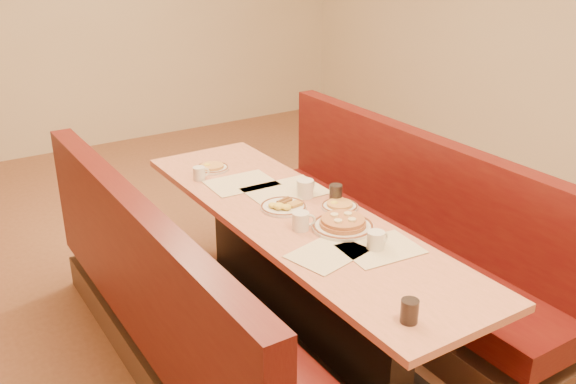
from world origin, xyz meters
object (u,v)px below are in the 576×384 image
eggs_plate (283,206)px  booth_left (176,318)px  coffee_mug_d (200,173)px  soda_tumbler_near (409,311)px  coffee_mug_c (306,188)px  diner_table (298,276)px  pancake_plate (343,225)px  booth_right (397,245)px  coffee_mug_a (376,240)px  soda_tumbler_mid (336,193)px  coffee_mug_b (301,221)px

eggs_plate → booth_left: bearing=-170.9°
coffee_mug_d → soda_tumbler_near: soda_tumbler_near is taller
coffee_mug_c → diner_table: bearing=-150.4°
booth_left → pancake_plate: size_ratio=7.85×
booth_right → coffee_mug_a: 0.92m
eggs_plate → soda_tumbler_mid: bearing=-13.4°
coffee_mug_a → eggs_plate: bearing=101.0°
booth_left → soda_tumbler_near: booth_left is taller
booth_left → coffee_mug_c: bearing=11.7°
booth_right → coffee_mug_b: booth_right is taller
booth_left → coffee_mug_c: 1.03m
eggs_plate → soda_tumbler_near: soda_tumbler_near is taller
pancake_plate → soda_tumbler_near: bearing=-109.4°
eggs_plate → coffee_mug_d: 0.67m
diner_table → coffee_mug_a: coffee_mug_a is taller
pancake_plate → coffee_mug_a: 0.26m
diner_table → eggs_plate: size_ratio=9.85×
soda_tumbler_near → soda_tumbler_mid: (0.46, 1.10, 0.00)m
diner_table → coffee_mug_d: size_ratio=23.54×
coffee_mug_b → coffee_mug_d: 0.92m
coffee_mug_c → coffee_mug_d: (-0.39, 0.57, -0.01)m
booth_right → eggs_plate: booth_right is taller
coffee_mug_a → soda_tumbler_mid: (0.17, 0.56, 0.00)m
pancake_plate → soda_tumbler_near: soda_tumbler_near is taller
booth_left → coffee_mug_b: bearing=-13.0°
soda_tumbler_near → coffee_mug_c: bearing=74.2°
coffee_mug_c → soda_tumbler_mid: size_ratio=1.34×
coffee_mug_d → soda_tumbler_mid: 0.87m
pancake_plate → coffee_mug_d: bearing=107.5°
coffee_mug_c → soda_tumbler_mid: coffee_mug_c is taller
pancake_plate → soda_tumbler_mid: size_ratio=3.16×
coffee_mug_a → soda_tumbler_near: bearing=-118.1°
booth_right → booth_left: bearing=180.0°
booth_right → coffee_mug_c: booth_right is taller
booth_right → soda_tumbler_mid: bearing=174.7°
diner_table → coffee_mug_d: (-0.22, 0.76, 0.42)m
pancake_plate → coffee_mug_a: coffee_mug_a is taller
coffee_mug_c → soda_tumbler_near: coffee_mug_c is taller
eggs_plate → coffee_mug_b: 0.27m
diner_table → coffee_mug_b: 0.46m
booth_right → eggs_plate: (-0.75, 0.11, 0.40)m
diner_table → coffee_mug_c: coffee_mug_c is taller
eggs_plate → coffee_mug_c: size_ratio=1.88×
coffee_mug_c → soda_tumbler_near: 1.30m
booth_left → eggs_plate: bearing=9.1°
pancake_plate → soda_tumbler_mid: (0.18, 0.30, 0.03)m
booth_right → coffee_mug_d: bearing=141.5°
soda_tumbler_near → booth_left: bearing=117.4°
booth_left → pancake_plate: booth_left is taller
diner_table → pancake_plate: bearing=-68.8°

